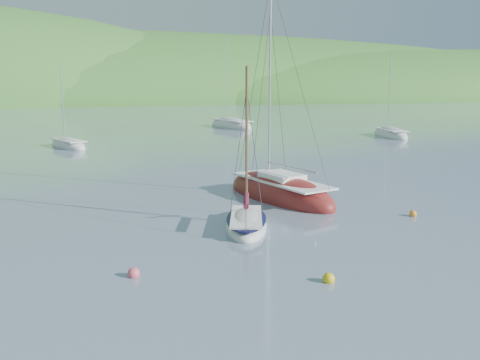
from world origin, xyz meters
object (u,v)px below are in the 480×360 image
object	(u,v)px
daysailer_white	(246,223)
distant_sloop_a	(68,146)
distant_sloop_b	(231,126)
distant_sloop_d	(390,135)
sloop_red	(280,194)

from	to	relation	value
daysailer_white	distant_sloop_a	distance (m)	34.20
distant_sloop_a	distant_sloop_b	xyz separation A→B (m)	(21.71, 15.93, 0.05)
distant_sloop_a	distant_sloop_d	distance (m)	36.69
daysailer_white	distant_sloop_d	xyz separation A→B (m)	(28.30, 32.34, -0.01)
distant_sloop_b	sloop_red	bearing A→B (deg)	-117.15
sloop_red	daysailer_white	bearing A→B (deg)	-140.45
sloop_red	distant_sloop_a	bearing A→B (deg)	98.08
distant_sloop_b	distant_sloop_d	world-z (taller)	distant_sloop_b
daysailer_white	distant_sloop_b	size ratio (longest dim) A/B	0.60
sloop_red	distant_sloop_b	distance (m)	44.70
sloop_red	distant_sloop_d	world-z (taller)	sloop_red
distant_sloop_a	distant_sloop_d	xyz separation A→B (m)	(36.68, -0.82, 0.02)
distant_sloop_a	daysailer_white	bearing A→B (deg)	-99.03
distant_sloop_a	distant_sloop_d	size ratio (longest dim) A/B	0.85
sloop_red	distant_sloop_a	xyz separation A→B (m)	(-12.16, 27.73, -0.08)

